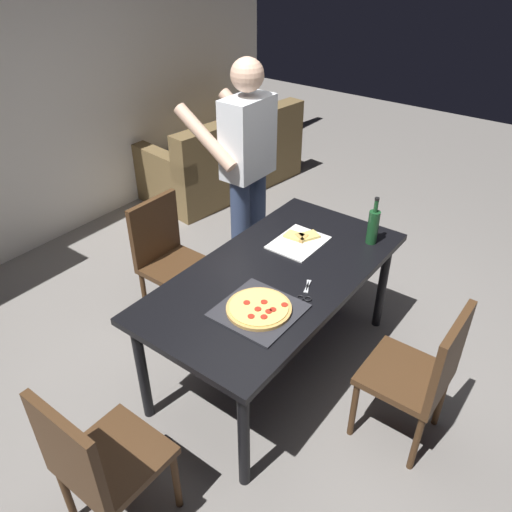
{
  "coord_description": "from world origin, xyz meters",
  "views": [
    {
      "loc": [
        -1.98,
        -1.35,
        2.44
      ],
      "look_at": [
        0.0,
        0.15,
        0.8
      ],
      "focal_mm": 35.33,
      "sensor_mm": 36.0,
      "label": 1
    }
  ],
  "objects_px": {
    "person_serving_pizza": "(246,168)",
    "chair_left_end": "(96,460)",
    "couch": "(226,161)",
    "chair_near_camera": "(423,372)",
    "dining_table": "(276,282)",
    "chair_far_side": "(168,254)",
    "kitchen_scissors": "(305,294)",
    "pepperoni_pizza_on_tray": "(259,309)",
    "wine_bottle": "(373,226)"
  },
  "relations": [
    {
      "from": "chair_far_side",
      "to": "person_serving_pizza",
      "type": "distance_m",
      "value": 0.82
    },
    {
      "from": "couch",
      "to": "kitchen_scissors",
      "type": "bearing_deg",
      "value": -131.46
    },
    {
      "from": "couch",
      "to": "kitchen_scissors",
      "type": "relative_size",
      "value": 9.07
    },
    {
      "from": "dining_table",
      "to": "kitchen_scissors",
      "type": "relative_size",
      "value": 8.68
    },
    {
      "from": "chair_left_end",
      "to": "wine_bottle",
      "type": "xyz_separation_m",
      "value": [
        1.97,
        -0.29,
        0.36
      ]
    },
    {
      "from": "dining_table",
      "to": "couch",
      "type": "bearing_deg",
      "value": 46.4
    },
    {
      "from": "dining_table",
      "to": "chair_far_side",
      "type": "distance_m",
      "value": 0.94
    },
    {
      "from": "chair_far_side",
      "to": "kitchen_scissors",
      "type": "distance_m",
      "value": 1.21
    },
    {
      "from": "pepperoni_pizza_on_tray",
      "to": "kitchen_scissors",
      "type": "relative_size",
      "value": 2.05
    },
    {
      "from": "chair_near_camera",
      "to": "chair_left_end",
      "type": "relative_size",
      "value": 1.0
    },
    {
      "from": "kitchen_scissors",
      "to": "person_serving_pizza",
      "type": "bearing_deg",
      "value": 53.46
    },
    {
      "from": "chair_far_side",
      "to": "wine_bottle",
      "type": "height_order",
      "value": "wine_bottle"
    },
    {
      "from": "chair_left_end",
      "to": "pepperoni_pizza_on_tray",
      "type": "xyz_separation_m",
      "value": [
        0.99,
        -0.13,
        0.25
      ]
    },
    {
      "from": "couch",
      "to": "person_serving_pizza",
      "type": "height_order",
      "value": "person_serving_pizza"
    },
    {
      "from": "person_serving_pizza",
      "to": "kitchen_scissors",
      "type": "xyz_separation_m",
      "value": [
        -0.71,
        -0.96,
        -0.24
      ]
    },
    {
      "from": "chair_left_end",
      "to": "wine_bottle",
      "type": "relative_size",
      "value": 2.85
    },
    {
      "from": "chair_left_end",
      "to": "person_serving_pizza",
      "type": "bearing_deg",
      "value": 19.76
    },
    {
      "from": "chair_near_camera",
      "to": "couch",
      "type": "distance_m",
      "value": 3.48
    },
    {
      "from": "dining_table",
      "to": "chair_left_end",
      "type": "xyz_separation_m",
      "value": [
        -1.34,
        0.0,
        -0.16
      ]
    },
    {
      "from": "kitchen_scissors",
      "to": "wine_bottle",
      "type": "bearing_deg",
      "value": -3.32
    },
    {
      "from": "chair_near_camera",
      "to": "kitchen_scissors",
      "type": "bearing_deg",
      "value": 97.14
    },
    {
      "from": "couch",
      "to": "wine_bottle",
      "type": "distance_m",
      "value": 2.67
    },
    {
      "from": "dining_table",
      "to": "pepperoni_pizza_on_tray",
      "type": "bearing_deg",
      "value": -159.22
    },
    {
      "from": "chair_far_side",
      "to": "kitchen_scissors",
      "type": "xyz_separation_m",
      "value": [
        -0.08,
        -1.18,
        0.24
      ]
    },
    {
      "from": "couch",
      "to": "pepperoni_pizza_on_tray",
      "type": "height_order",
      "value": "couch"
    },
    {
      "from": "dining_table",
      "to": "chair_left_end",
      "type": "distance_m",
      "value": 1.35
    },
    {
      "from": "person_serving_pizza",
      "to": "pepperoni_pizza_on_tray",
      "type": "bearing_deg",
      "value": -139.27
    },
    {
      "from": "chair_left_end",
      "to": "wine_bottle",
      "type": "height_order",
      "value": "wine_bottle"
    },
    {
      "from": "couch",
      "to": "person_serving_pizza",
      "type": "xyz_separation_m",
      "value": [
        -1.27,
        -1.28,
        0.7
      ]
    },
    {
      "from": "chair_left_end",
      "to": "kitchen_scissors",
      "type": "relative_size",
      "value": 4.56
    },
    {
      "from": "dining_table",
      "to": "chair_far_side",
      "type": "bearing_deg",
      "value": 90.0
    },
    {
      "from": "person_serving_pizza",
      "to": "chair_near_camera",
      "type": "bearing_deg",
      "value": -110.93
    },
    {
      "from": "pepperoni_pizza_on_tray",
      "to": "chair_far_side",
      "type": "bearing_deg",
      "value": 71.73
    },
    {
      "from": "chair_left_end",
      "to": "couch",
      "type": "relative_size",
      "value": 0.5
    },
    {
      "from": "chair_left_end",
      "to": "person_serving_pizza",
      "type": "height_order",
      "value": "person_serving_pizza"
    },
    {
      "from": "dining_table",
      "to": "chair_near_camera",
      "type": "height_order",
      "value": "chair_near_camera"
    },
    {
      "from": "chair_near_camera",
      "to": "pepperoni_pizza_on_tray",
      "type": "relative_size",
      "value": 2.23
    },
    {
      "from": "couch",
      "to": "wine_bottle",
      "type": "height_order",
      "value": "wine_bottle"
    },
    {
      "from": "chair_near_camera",
      "to": "person_serving_pizza",
      "type": "xyz_separation_m",
      "value": [
        0.62,
        1.63,
        0.49
      ]
    },
    {
      "from": "pepperoni_pizza_on_tray",
      "to": "chair_near_camera",
      "type": "bearing_deg",
      "value": -66.23
    },
    {
      "from": "person_serving_pizza",
      "to": "chair_left_end",
      "type": "bearing_deg",
      "value": -160.24
    },
    {
      "from": "chair_near_camera",
      "to": "couch",
      "type": "relative_size",
      "value": 0.5
    },
    {
      "from": "chair_near_camera",
      "to": "chair_far_side",
      "type": "bearing_deg",
      "value": 90.0
    },
    {
      "from": "chair_left_end",
      "to": "wine_bottle",
      "type": "bearing_deg",
      "value": -8.44
    },
    {
      "from": "person_serving_pizza",
      "to": "pepperoni_pizza_on_tray",
      "type": "height_order",
      "value": "person_serving_pizza"
    },
    {
      "from": "couch",
      "to": "pepperoni_pizza_on_tray",
      "type": "distance_m",
      "value": 3.12
    },
    {
      "from": "dining_table",
      "to": "couch",
      "type": "distance_m",
      "value": 2.77
    },
    {
      "from": "chair_far_side",
      "to": "chair_left_end",
      "type": "xyz_separation_m",
      "value": [
        -1.34,
        -0.93,
        0.0
      ]
    },
    {
      "from": "pepperoni_pizza_on_tray",
      "to": "chair_left_end",
      "type": "bearing_deg",
      "value": 172.39
    },
    {
      "from": "person_serving_pizza",
      "to": "wine_bottle",
      "type": "xyz_separation_m",
      "value": [
        0.0,
        -1.0,
        -0.13
      ]
    }
  ]
}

